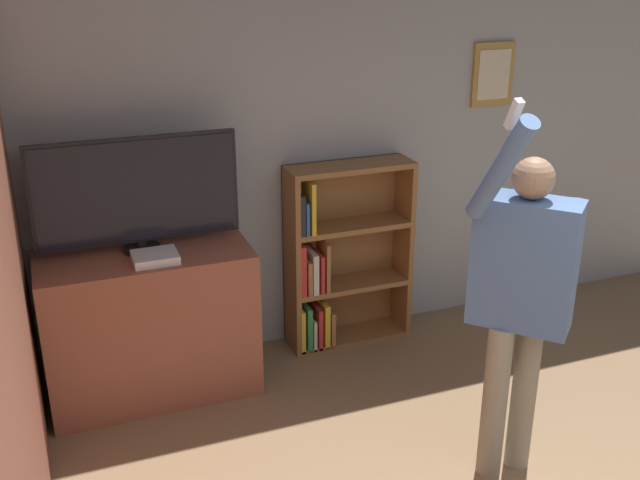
# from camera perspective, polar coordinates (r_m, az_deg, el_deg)

# --- Properties ---
(wall_back) EXTENTS (6.23, 0.09, 2.70)m
(wall_back) POSITION_cam_1_polar(r_m,az_deg,el_deg) (5.15, 1.84, 6.87)
(wall_back) COLOR #9EA3A8
(wall_back) RESTS_ON ground_plane
(wall_side_brick) EXTENTS (0.06, 4.74, 2.70)m
(wall_side_brick) POSITION_cam_1_polar(r_m,az_deg,el_deg) (3.27, -22.90, -3.92)
(wall_side_brick) COLOR #93513D
(wall_side_brick) RESTS_ON ground_plane
(tv_ledge) EXTENTS (1.26, 0.57, 0.95)m
(tv_ledge) POSITION_cam_1_polar(r_m,az_deg,el_deg) (4.76, -12.78, -6.34)
(tv_ledge) COLOR #93513D
(tv_ledge) RESTS_ON ground_plane
(television) EXTENTS (1.20, 0.22, 0.70)m
(television) POSITION_cam_1_polar(r_m,az_deg,el_deg) (4.50, -13.78, 3.49)
(television) COLOR black
(television) RESTS_ON tv_ledge
(game_console) EXTENTS (0.26, 0.22, 0.05)m
(game_console) POSITION_cam_1_polar(r_m,az_deg,el_deg) (4.44, -12.45, -1.30)
(game_console) COLOR white
(game_console) RESTS_ON tv_ledge
(bookshelf) EXTENTS (0.87, 0.28, 1.31)m
(bookshelf) POSITION_cam_1_polar(r_m,az_deg,el_deg) (5.19, 1.27, -1.71)
(bookshelf) COLOR brown
(bookshelf) RESTS_ON ground_plane
(person) EXTENTS (0.64, 0.59, 2.08)m
(person) POSITION_cam_1_polar(r_m,az_deg,el_deg) (3.83, 15.12, -3.70)
(person) COLOR gray
(person) RESTS_ON ground_plane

